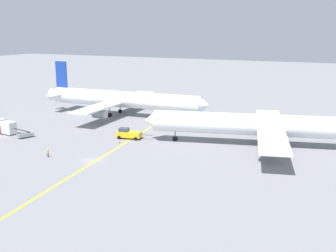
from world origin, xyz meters
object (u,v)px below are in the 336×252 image
traffic_cone_wingtip_starboard (119,142)px  gse_catering_truck_tall (7,128)px  gse_baggage_cart_trailing (2,122)px  ground_crew_wing_walker_right (48,153)px  airliner_being_pushed (262,125)px  airliner_at_gate_left (123,100)px  pushback_tug (128,134)px  gse_belt_loader_portside (25,135)px

traffic_cone_wingtip_starboard → gse_catering_truck_tall: bearing=-170.5°
gse_baggage_cart_trailing → ground_crew_wing_walker_right: size_ratio=1.77×
gse_baggage_cart_trailing → gse_catering_truck_tall: bearing=-37.9°
traffic_cone_wingtip_starboard → airliner_being_pushed: bearing=21.3°
airliner_at_gate_left → ground_crew_wing_walker_right: size_ratio=32.73×
gse_baggage_cart_trailing → traffic_cone_wingtip_starboard: bearing=-3.1°
pushback_tug → gse_catering_truck_tall: (-32.09, -10.13, 0.46)m
gse_belt_loader_portside → traffic_cone_wingtip_starboard: 25.70m
airliner_at_gate_left → airliner_being_pushed: (49.14, -16.32, -0.25)m
gse_catering_truck_tall → ground_crew_wing_walker_right: 26.75m
gse_catering_truck_tall → gse_baggage_cart_trailing: bearing=142.1°
airliner_at_gate_left → pushback_tug: airliner_at_gate_left is taller
gse_catering_truck_tall → pushback_tug: bearing=17.5°
pushback_tug → gse_catering_truck_tall: gse_catering_truck_tall is taller
gse_belt_loader_portside → gse_baggage_cart_trailing: 19.13m
airliner_at_gate_left → gse_catering_truck_tall: (-15.66, -34.42, -3.62)m
airliner_being_pushed → pushback_tug: bearing=-166.3°
gse_catering_truck_tall → traffic_cone_wingtip_starboard: size_ratio=10.17×
airliner_at_gate_left → gse_belt_loader_portside: size_ratio=11.53×
pushback_tug → ground_crew_wing_walker_right: size_ratio=5.45×
gse_catering_truck_tall → traffic_cone_wingtip_starboard: 32.71m
gse_baggage_cart_trailing → ground_crew_wing_walker_right: (34.07, -19.06, 0.06)m
traffic_cone_wingtip_starboard → gse_belt_loader_portside: bearing=-166.1°
gse_belt_loader_portside → pushback_tug: bearing=23.7°
gse_catering_truck_tall → ground_crew_wing_walker_right: (24.20, -11.37, -0.83)m
gse_catering_truck_tall → traffic_cone_wingtip_starboard: (32.23, 5.40, -1.48)m
airliner_at_gate_left → gse_catering_truck_tall: size_ratio=9.47×
airliner_being_pushed → pushback_tug: airliner_being_pushed is taller
airliner_being_pushed → gse_belt_loader_portside: (-57.52, -18.85, -4.30)m
gse_baggage_cart_trailing → traffic_cone_wingtip_starboard: (42.11, -2.29, -0.58)m
ground_crew_wing_walker_right → gse_belt_loader_portside: bearing=147.9°
gse_catering_truck_tall → airliner_at_gate_left: bearing=65.5°
gse_catering_truck_tall → gse_belt_loader_portside: gse_catering_truck_tall is taller
pushback_tug → traffic_cone_wingtip_starboard: bearing=-88.3°
ground_crew_wing_walker_right → traffic_cone_wingtip_starboard: (8.03, 16.77, -0.65)m
gse_belt_loader_portside → gse_catering_truck_tall: bearing=174.1°
airliner_at_gate_left → traffic_cone_wingtip_starboard: (16.57, -29.02, -5.10)m
airliner_at_gate_left → gse_baggage_cart_trailing: 37.24m
pushback_tug → gse_belt_loader_portside: pushback_tug is taller
gse_baggage_cart_trailing → traffic_cone_wingtip_starboard: gse_baggage_cart_trailing is taller
gse_belt_loader_portside → airliner_at_gate_left: bearing=76.6°
airliner_at_gate_left → traffic_cone_wingtip_starboard: 33.81m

